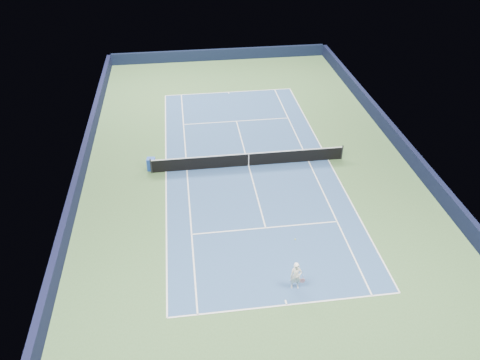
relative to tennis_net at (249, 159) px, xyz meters
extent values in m
plane|color=#3B5D32|center=(0.00, 0.00, -0.50)|extent=(40.00, 40.00, 0.00)
cube|color=black|center=(0.00, 19.82, 0.05)|extent=(22.00, 0.35, 1.10)
cube|color=black|center=(10.82, 0.00, 0.05)|extent=(0.35, 40.00, 1.10)
cube|color=black|center=(-10.82, 0.00, 0.05)|extent=(0.35, 40.00, 1.10)
cube|color=navy|center=(0.00, 0.00, -0.50)|extent=(10.97, 23.77, 0.01)
cube|color=white|center=(0.00, 11.88, -0.50)|extent=(10.97, 0.08, 0.00)
cube|color=white|center=(0.00, -11.88, -0.50)|extent=(10.97, 0.08, 0.00)
cube|color=white|center=(5.49, 0.00, -0.50)|extent=(0.08, 23.77, 0.00)
cube|color=white|center=(-5.49, 0.00, -0.50)|extent=(0.08, 23.77, 0.00)
cube|color=white|center=(4.12, 0.00, -0.50)|extent=(0.08, 23.77, 0.00)
cube|color=white|center=(-4.12, 0.00, -0.50)|extent=(0.08, 23.77, 0.00)
cube|color=white|center=(0.00, 6.40, -0.50)|extent=(8.23, 0.08, 0.00)
cube|color=white|center=(0.00, -6.40, -0.50)|extent=(8.23, 0.08, 0.00)
cube|color=white|center=(0.00, 0.00, -0.50)|extent=(0.08, 12.80, 0.00)
cube|color=white|center=(0.00, 11.73, -0.50)|extent=(0.08, 0.30, 0.00)
cube|color=white|center=(0.00, -11.73, -0.50)|extent=(0.08, 0.30, 0.00)
cylinder|color=black|center=(-6.40, 0.00, 0.03)|extent=(0.10, 0.10, 1.07)
cylinder|color=black|center=(6.40, 0.00, 0.03)|extent=(0.10, 0.10, 1.07)
cube|color=black|center=(0.00, 0.00, -0.05)|extent=(12.80, 0.03, 0.91)
cube|color=white|center=(0.00, 0.00, 0.44)|extent=(12.80, 0.04, 0.06)
cube|color=white|center=(0.00, 0.00, -0.05)|extent=(0.05, 0.04, 0.91)
cube|color=#1C42AB|center=(-6.40, 0.40, -0.08)|extent=(0.58, 0.54, 0.86)
cube|color=white|center=(-6.11, 0.40, -0.05)|extent=(0.08, 0.38, 0.38)
imported|color=white|center=(0.62, -10.87, 0.27)|extent=(0.59, 0.42, 1.53)
cylinder|color=pink|center=(0.94, -10.92, 0.20)|extent=(0.03, 0.03, 0.25)
cylinder|color=black|center=(0.94, -10.92, -0.04)|extent=(0.25, 0.02, 0.25)
cylinder|color=pink|center=(0.94, -10.92, -0.04)|extent=(0.27, 0.03, 0.27)
sphere|color=#B5D02C|center=(0.72, -9.87, 1.67)|extent=(0.07, 0.07, 0.07)
camera|label=1|loc=(-4.06, -25.86, 16.58)|focal=35.00mm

